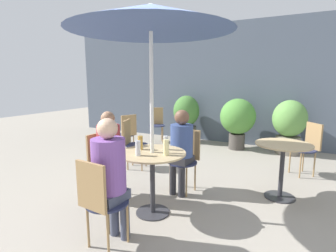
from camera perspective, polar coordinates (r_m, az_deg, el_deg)
The scene contains 22 objects.
ground_plane at distance 3.26m, azimuth -3.31°, elevation -19.21°, with size 20.00×20.00×0.00m, color gray.
storefront_wall at distance 6.78m, azimuth 15.10°, elevation 8.84°, with size 10.00×0.06×3.00m.
cafe_table_near at distance 3.12m, azimuth -3.42°, elevation -8.76°, with size 0.79×0.79×0.76m.
cafe_table_far at distance 3.85m, azimuth 23.68°, elevation -6.28°, with size 0.73×0.73×0.76m.
bistro_chair_0 at distance 3.82m, azimuth 3.96°, elevation -6.22°, with size 0.41×0.42×0.88m.
bistro_chair_1 at distance 3.67m, azimuth -14.11°, elevation -7.16°, with size 0.42×0.41×0.88m.
bistro_chair_2 at distance 2.57m, azimuth -14.72°, elevation -14.79°, with size 0.41×0.42×0.88m.
bistro_chair_3 at distance 5.00m, azimuth 28.24°, elevation -3.51°, with size 0.47×0.46×0.88m.
bistro_chair_4 at distance 4.79m, azimuth -7.92°, elevation -2.95°, with size 0.44×0.42×0.88m.
bistro_chair_5 at distance 6.84m, azimuth -2.45°, elevation 1.00°, with size 0.46×0.46×0.88m.
bistro_chair_6 at distance 5.58m, azimuth -8.91°, elevation -1.14°, with size 0.46×0.44×0.88m.
seated_person_0 at distance 3.64m, azimuth 2.88°, elevation -3.99°, with size 0.31×0.33×1.19m.
seated_person_1 at distance 3.52m, azimuth -12.58°, elevation -4.70°, with size 0.32×0.30×1.20m.
seated_person_2 at distance 2.58m, azimuth -12.52°, elevation -9.52°, with size 0.32×0.34×1.25m.
beer_glass_0 at distance 3.17m, azimuth -0.51°, elevation -3.68°, with size 0.06×0.06×0.17m.
beer_glass_1 at distance 3.19m, azimuth -6.05°, elevation -3.64°, with size 0.06×0.06×0.17m.
beer_glass_2 at distance 2.94m, azimuth -6.55°, elevation -4.82°, with size 0.06×0.06×0.17m.
beer_glass_3 at distance 2.93m, azimuth -0.44°, elevation -4.69°, with size 0.06×0.06×0.18m.
potted_plant_0 at distance 6.79m, azimuth 4.00°, elevation 2.09°, with size 0.67×0.67×1.20m.
potted_plant_1 at distance 6.25m, azimuth 14.93°, elevation 1.59°, with size 0.80×0.80×1.18m.
potted_plant_2 at distance 6.23m, azimuth 24.89°, elevation 0.44°, with size 0.71×0.71×1.17m.
umbrella at distance 3.03m, azimuth -3.77°, elevation 22.39°, with size 1.81×1.81×2.39m.
Camera 1 is at (1.47, -2.44, 1.59)m, focal length 28.00 mm.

